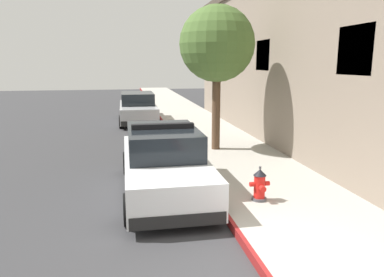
# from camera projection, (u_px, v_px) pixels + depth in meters

# --- Properties ---
(ground_plane) EXTENTS (32.02, 60.00, 0.20)m
(ground_plane) POSITION_uv_depth(u_px,v_px,m) (62.00, 146.00, 14.26)
(ground_plane) COLOR #353538
(sidewalk_pavement) EXTENTS (3.13, 60.00, 0.16)m
(sidewalk_pavement) POSITION_uv_depth(u_px,v_px,m) (211.00, 136.00, 15.30)
(sidewalk_pavement) COLOR #ADA89E
(sidewalk_pavement) RESTS_ON ground
(curb_painted_edge) EXTENTS (0.08, 60.00, 0.16)m
(curb_painted_edge) POSITION_uv_depth(u_px,v_px,m) (173.00, 138.00, 15.01)
(curb_painted_edge) COLOR maroon
(curb_painted_edge) RESTS_ON ground
(storefront_building) EXTENTS (7.12, 20.13, 6.49)m
(storefront_building) POSITION_uv_depth(u_px,v_px,m) (347.00, 59.00, 14.15)
(storefront_building) COLOR gray
(storefront_building) RESTS_ON ground
(police_cruiser) EXTENTS (1.94, 4.84, 1.68)m
(police_cruiser) POSITION_uv_depth(u_px,v_px,m) (164.00, 162.00, 8.79)
(police_cruiser) COLOR white
(police_cruiser) RESTS_ON ground
(parked_car_silver_ahead) EXTENTS (1.94, 4.84, 1.56)m
(parked_car_silver_ahead) POSITION_uv_depth(u_px,v_px,m) (138.00, 108.00, 19.32)
(parked_car_silver_ahead) COLOR #B2B5BA
(parked_car_silver_ahead) RESTS_ON ground
(fire_hydrant) EXTENTS (0.44, 0.40, 0.76)m
(fire_hydrant) POSITION_uv_depth(u_px,v_px,m) (260.00, 185.00, 7.88)
(fire_hydrant) COLOR #4C4C51
(fire_hydrant) RESTS_ON sidewalk_pavement
(street_tree) EXTENTS (2.50, 2.50, 4.79)m
(street_tree) POSITION_uv_depth(u_px,v_px,m) (217.00, 45.00, 12.02)
(street_tree) COLOR brown
(street_tree) RESTS_ON sidewalk_pavement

